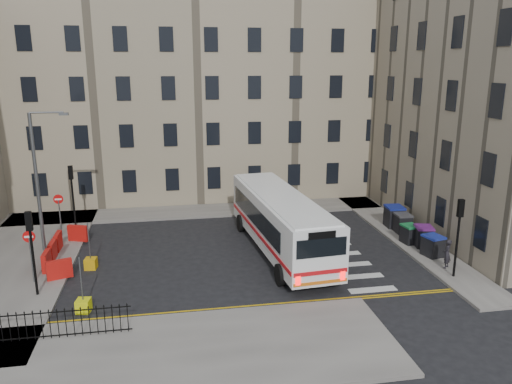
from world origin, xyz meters
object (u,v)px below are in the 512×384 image
object	(u,v)px
wheelie_bin_a	(433,246)
bollard_chevron	(84,306)
wheelie_bin_b	(423,236)
wheelie_bin_c	(410,234)
wheelie_bin_e	(394,216)
bus	(280,220)
bollard_yellow	(91,263)
wheelie_bin_d	(403,223)
pedestrian	(447,254)
streetlamp	(37,181)

from	to	relation	value
wheelie_bin_a	bollard_chevron	xyz separation A→B (m)	(-18.55, -3.15, -0.45)
wheelie_bin_b	wheelie_bin_c	distance (m)	0.87
wheelie_bin_a	bollard_chevron	size ratio (longest dim) A/B	2.12
wheelie_bin_b	wheelie_bin_e	distance (m)	3.80
bus	bollard_yellow	xyz separation A→B (m)	(-10.62, -0.71, -1.65)
wheelie_bin_b	wheelie_bin_d	world-z (taller)	wheelie_bin_b
wheelie_bin_b	pedestrian	distance (m)	3.23
streetlamp	pedestrian	size ratio (longest dim) A/B	5.14
streetlamp	bollard_chevron	bearing A→B (deg)	-66.72
wheelie_bin_c	bollard_yellow	distance (m)	18.63
bollard_chevron	wheelie_bin_d	bearing A→B (deg)	21.19
wheelie_bin_c	pedestrian	distance (m)	3.91
wheelie_bin_e	bus	bearing A→B (deg)	-157.65
wheelie_bin_e	bollard_chevron	size ratio (longest dim) A/B	2.35
bollard_chevron	wheelie_bin_a	bearing A→B (deg)	9.64
wheelie_bin_d	bollard_chevron	size ratio (longest dim) A/B	2.05
wheelie_bin_a	bollard_yellow	size ratio (longest dim) A/B	2.12
wheelie_bin_c	wheelie_bin_a	bearing A→B (deg)	-90.71
wheelie_bin_c	bollard_chevron	world-z (taller)	wheelie_bin_c
streetlamp	pedestrian	distance (m)	22.97
wheelie_bin_d	wheelie_bin_a	bearing A→B (deg)	-89.89
wheelie_bin_a	bollard_yellow	world-z (taller)	wheelie_bin_a
wheelie_bin_e	bollard_chevron	bearing A→B (deg)	-151.62
bus	wheelie_bin_e	world-z (taller)	bus
wheelie_bin_b	pedestrian	bearing A→B (deg)	-84.26
streetlamp	bollard_chevron	xyz separation A→B (m)	(3.38, -7.87, -4.04)
wheelie_bin_a	wheelie_bin_c	bearing A→B (deg)	84.56
pedestrian	wheelie_bin_d	bearing A→B (deg)	-133.94
wheelie_bin_a	pedestrian	xyz separation A→B (m)	(-0.15, -1.72, 0.19)
streetlamp	wheelie_bin_d	bearing A→B (deg)	-1.60
wheelie_bin_c	wheelie_bin_d	world-z (taller)	wheelie_bin_d
wheelie_bin_b	wheelie_bin_e	bearing A→B (deg)	103.66
bus	wheelie_bin_d	bearing A→B (deg)	5.61
streetlamp	wheelie_bin_d	xyz separation A→B (m)	(22.09, -0.62, -3.57)
wheelie_bin_c	wheelie_bin_d	distance (m)	1.97
wheelie_bin_c	bollard_yellow	world-z (taller)	wheelie_bin_c
wheelie_bin_c	bollard_chevron	bearing A→B (deg)	-172.06
bus	wheelie_bin_b	distance (m)	8.65
bollard_yellow	bollard_chevron	xyz separation A→B (m)	(0.36, -4.95, 0.00)
wheelie_bin_d	bollard_chevron	xyz separation A→B (m)	(-18.71, -7.25, -0.47)
wheelie_bin_e	pedestrian	size ratio (longest dim) A/B	0.89
streetlamp	wheelie_bin_a	bearing A→B (deg)	-12.14
wheelie_bin_e	streetlamp	bearing A→B (deg)	-174.46
streetlamp	wheelie_bin_b	xyz separation A→B (m)	(22.15, -3.23, -3.56)
bus	wheelie_bin_c	bearing A→B (deg)	-7.36
wheelie_bin_a	wheelie_bin_c	size ratio (longest dim) A/B	1.11
wheelie_bin_a	wheelie_bin_e	distance (m)	5.29
wheelie_bin_b	bollard_yellow	xyz separation A→B (m)	(-19.13, 0.31, -0.48)
wheelie_bin_d	bollard_yellow	size ratio (longest dim) A/B	2.05
streetlamp	bollard_chevron	distance (m)	9.47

